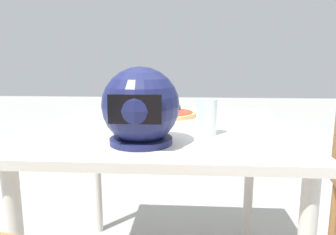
# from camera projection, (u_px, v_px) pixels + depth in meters

# --- Properties ---
(dining_table) EXTENTS (0.98, 0.96, 0.73)m
(dining_table) POSITION_uv_depth(u_px,v_px,m) (166.00, 146.00, 1.31)
(dining_table) COLOR beige
(dining_table) RESTS_ON ground
(pizza_plate) EXTENTS (0.29, 0.29, 0.01)m
(pizza_plate) POSITION_uv_depth(u_px,v_px,m) (169.00, 118.00, 1.44)
(pizza_plate) COLOR white
(pizza_plate) RESTS_ON dining_table
(pizza) EXTENTS (0.25, 0.25, 0.05)m
(pizza) POSITION_uv_depth(u_px,v_px,m) (169.00, 114.00, 1.43)
(pizza) COLOR tan
(pizza) RESTS_ON pizza_plate
(motorcycle_helmet) EXTENTS (0.25, 0.25, 0.25)m
(motorcycle_helmet) POSITION_uv_depth(u_px,v_px,m) (141.00, 108.00, 1.00)
(motorcycle_helmet) COLOR #191E4C
(motorcycle_helmet) RESTS_ON dining_table
(drinking_glass) EXTENTS (0.07, 0.07, 0.13)m
(drinking_glass) POSITION_uv_depth(u_px,v_px,m) (207.00, 117.00, 1.13)
(drinking_glass) COLOR silver
(drinking_glass) RESTS_ON dining_table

